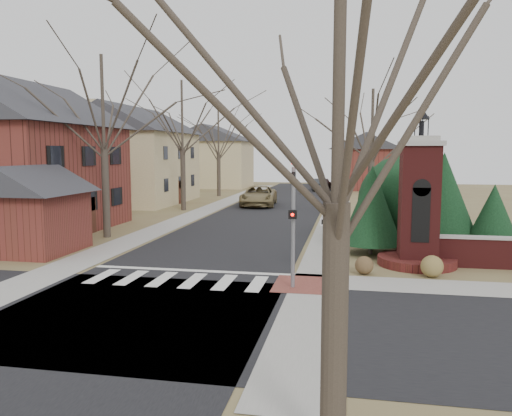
% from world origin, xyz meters
% --- Properties ---
extents(ground, '(120.00, 120.00, 0.00)m').
position_xyz_m(ground, '(0.00, 0.00, 0.00)').
color(ground, brown).
rests_on(ground, ground).
extents(main_street, '(8.00, 70.00, 0.01)m').
position_xyz_m(main_street, '(0.00, 22.00, 0.01)').
color(main_street, black).
rests_on(main_street, ground).
extents(cross_street, '(120.00, 8.00, 0.01)m').
position_xyz_m(cross_street, '(0.00, -3.00, 0.01)').
color(cross_street, black).
rests_on(cross_street, ground).
extents(crosswalk_zone, '(8.00, 2.20, 0.02)m').
position_xyz_m(crosswalk_zone, '(0.00, 0.80, 0.01)').
color(crosswalk_zone, silver).
rests_on(crosswalk_zone, ground).
extents(stop_bar, '(8.00, 0.35, 0.02)m').
position_xyz_m(stop_bar, '(0.00, 2.30, 0.01)').
color(stop_bar, silver).
rests_on(stop_bar, ground).
extents(sidewalk_right_main, '(2.00, 60.00, 0.02)m').
position_xyz_m(sidewalk_right_main, '(5.20, 22.00, 0.01)').
color(sidewalk_right_main, gray).
rests_on(sidewalk_right_main, ground).
extents(sidewalk_left, '(2.00, 60.00, 0.02)m').
position_xyz_m(sidewalk_left, '(-5.20, 22.00, 0.01)').
color(sidewalk_left, gray).
rests_on(sidewalk_left, ground).
extents(curb_apron, '(2.40, 2.40, 0.02)m').
position_xyz_m(curb_apron, '(4.80, 1.00, 0.01)').
color(curb_apron, brown).
rests_on(curb_apron, ground).
extents(traffic_signal_pole, '(0.28, 0.41, 4.50)m').
position_xyz_m(traffic_signal_pole, '(4.30, 0.57, 2.59)').
color(traffic_signal_pole, slate).
rests_on(traffic_signal_pole, ground).
extents(sign_post, '(0.90, 0.07, 2.75)m').
position_xyz_m(sign_post, '(5.59, 1.99, 1.95)').
color(sign_post, slate).
rests_on(sign_post, ground).
extents(brick_gate_monument, '(3.20, 3.20, 6.47)m').
position_xyz_m(brick_gate_monument, '(9.00, 4.99, 2.17)').
color(brick_gate_monument, '#571A19').
rests_on(brick_gate_monument, ground).
extents(house_brick_left, '(9.80, 11.80, 9.42)m').
position_xyz_m(house_brick_left, '(-13.01, 9.99, 4.66)').
color(house_brick_left, maroon).
rests_on(house_brick_left, ground).
extents(house_stucco_left, '(9.80, 12.80, 9.28)m').
position_xyz_m(house_stucco_left, '(-13.50, 27.00, 4.59)').
color(house_stucco_left, '#D1BC8B').
rests_on(house_stucco_left, ground).
extents(garage_left, '(4.80, 4.80, 4.29)m').
position_xyz_m(garage_left, '(-8.52, 4.49, 2.24)').
color(garage_left, maroon).
rests_on(garage_left, ground).
extents(house_distant_left, '(10.80, 8.80, 8.53)m').
position_xyz_m(house_distant_left, '(-12.01, 48.00, 4.25)').
color(house_distant_left, '#D1BC8B').
rests_on(house_distant_left, ground).
extents(house_distant_right, '(8.80, 8.80, 7.30)m').
position_xyz_m(house_distant_right, '(7.99, 47.99, 3.65)').
color(house_distant_right, maroon).
rests_on(house_distant_right, ground).
extents(evergreen_near, '(2.80, 2.80, 4.10)m').
position_xyz_m(evergreen_near, '(7.20, 7.00, 2.30)').
color(evergreen_near, '#473D33').
rests_on(evergreen_near, ground).
extents(evergreen_mid, '(3.40, 3.40, 4.70)m').
position_xyz_m(evergreen_mid, '(10.50, 8.20, 2.60)').
color(evergreen_mid, '#473D33').
rests_on(evergreen_mid, ground).
extents(evergreen_far, '(2.40, 2.40, 3.30)m').
position_xyz_m(evergreen_far, '(12.50, 7.20, 1.90)').
color(evergreen_far, '#473D33').
rests_on(evergreen_far, ground).
extents(evergreen_mass, '(4.80, 4.80, 4.80)m').
position_xyz_m(evergreen_mass, '(9.00, 9.50, 2.40)').
color(evergreen_mass, black).
rests_on(evergreen_mass, ground).
extents(bare_tree_0, '(8.05, 8.05, 11.15)m').
position_xyz_m(bare_tree_0, '(-7.00, 9.00, 7.70)').
color(bare_tree_0, '#473D33').
rests_on(bare_tree_0, ground).
extents(bare_tree_1, '(8.40, 8.40, 11.64)m').
position_xyz_m(bare_tree_1, '(-7.00, 22.00, 8.03)').
color(bare_tree_1, '#473D33').
rests_on(bare_tree_1, ground).
extents(bare_tree_2, '(7.35, 7.35, 10.19)m').
position_xyz_m(bare_tree_2, '(-7.50, 35.00, 7.03)').
color(bare_tree_2, '#473D33').
rests_on(bare_tree_2, ground).
extents(bare_tree_3, '(7.00, 7.00, 9.70)m').
position_xyz_m(bare_tree_3, '(7.50, 16.00, 6.69)').
color(bare_tree_3, '#473D33').
rests_on(bare_tree_3, ground).
extents(bare_tree_4, '(6.65, 6.65, 9.21)m').
position_xyz_m(bare_tree_4, '(6.00, -9.00, 6.35)').
color(bare_tree_4, '#473D33').
rests_on(bare_tree_4, ground).
extents(pickup_truck, '(3.34, 6.41, 1.72)m').
position_xyz_m(pickup_truck, '(-1.60, 26.30, 0.86)').
color(pickup_truck, olive).
rests_on(pickup_truck, ground).
extents(distant_car, '(2.24, 4.66, 1.48)m').
position_xyz_m(distant_car, '(2.85, 44.28, 0.74)').
color(distant_car, '#383C40').
rests_on(distant_car, ground).
extents(dry_shrub_left, '(0.71, 0.71, 0.71)m').
position_xyz_m(dry_shrub_left, '(6.80, 3.00, 0.36)').
color(dry_shrub_left, brown).
rests_on(dry_shrub_left, ground).
extents(dry_shrub_right, '(0.84, 0.84, 0.84)m').
position_xyz_m(dry_shrub_right, '(9.30, 3.00, 0.42)').
color(dry_shrub_right, olive).
rests_on(dry_shrub_right, ground).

